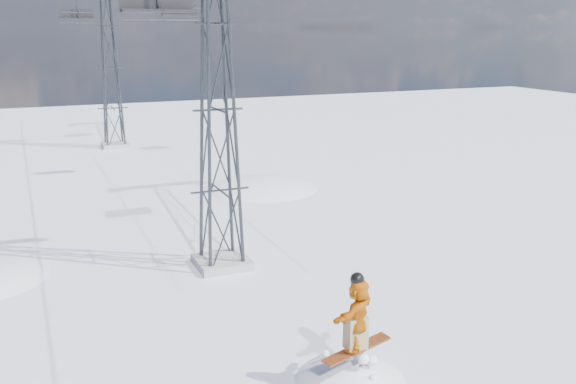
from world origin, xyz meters
name	(u,v)px	position (x,y,z in m)	size (l,w,h in m)	color
ground	(291,384)	(0.00, 0.00, 0.00)	(120.00, 120.00, 0.00)	white
snow_terrain	(55,366)	(-4.77, 21.24, -9.59)	(39.00, 37.00, 22.00)	white
lift_tower_near	(218,111)	(0.80, 8.00, 5.47)	(5.20, 1.80, 11.43)	#999999
lift_tower_far	(110,68)	(0.80, 33.00, 5.47)	(5.20, 1.80, 11.43)	#999999
lift_chair_near	(158,3)	(-1.40, 6.20, 8.79)	(2.07, 0.60, 2.57)	black
lift_chair_mid	(180,11)	(3.00, 21.67, 8.96)	(1.91, 0.55, 2.36)	black
lift_chair_far	(77,15)	(-1.40, 29.59, 8.85)	(2.01, 0.58, 2.49)	black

